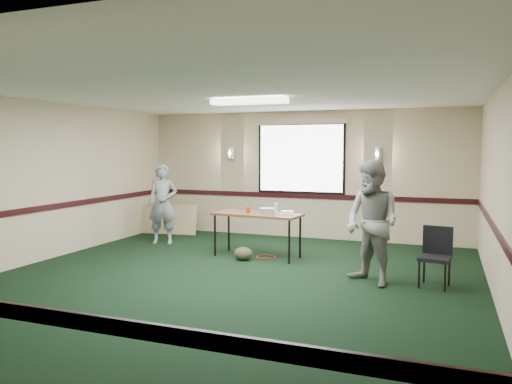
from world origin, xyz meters
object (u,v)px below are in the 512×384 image
(projector, at_px, (268,211))
(person_right, at_px, (372,223))
(conference_chair, at_px, (436,251))
(folding_table, at_px, (257,216))
(person_left, at_px, (163,204))

(projector, xyz_separation_m, person_right, (1.92, -1.08, 0.05))
(person_right, bearing_deg, conference_chair, 52.33)
(folding_table, relative_size, conference_chair, 1.94)
(conference_chair, bearing_deg, person_left, 174.14)
(projector, relative_size, person_left, 0.19)
(folding_table, relative_size, projector, 5.29)
(person_left, relative_size, person_right, 0.91)
(conference_chair, distance_m, person_right, 0.96)
(projector, height_order, person_right, person_right)
(person_left, bearing_deg, projector, -33.74)
(conference_chair, height_order, person_right, person_right)
(folding_table, bearing_deg, person_right, -21.63)
(projector, height_order, conference_chair, projector)
(conference_chair, relative_size, person_right, 0.47)
(projector, distance_m, person_left, 2.50)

